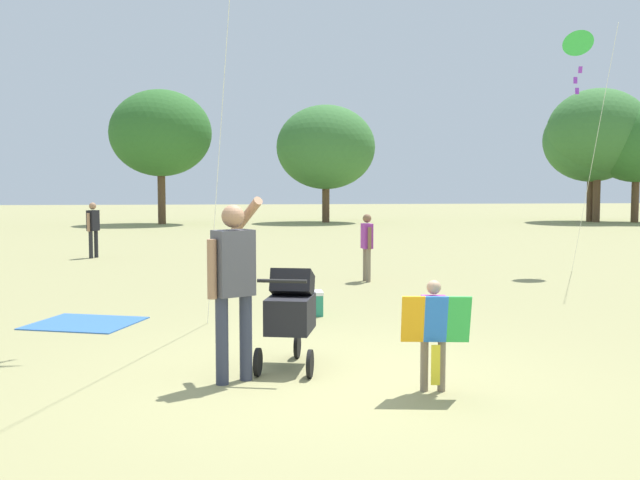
% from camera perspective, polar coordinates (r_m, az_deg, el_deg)
% --- Properties ---
extents(ground_plane, '(120.00, 120.00, 0.00)m').
position_cam_1_polar(ground_plane, '(7.35, -0.14, -10.59)').
color(ground_plane, '#938E5B').
extents(treeline_distant, '(42.22, 6.41, 6.48)m').
position_cam_1_polar(treeline_distant, '(35.14, 1.34, 7.91)').
color(treeline_distant, brown).
rests_on(treeline_distant, ground).
extents(child_with_butterfly_kite, '(0.62, 0.38, 1.02)m').
position_cam_1_polar(child_with_butterfly_kite, '(6.83, 8.73, -6.50)').
color(child_with_butterfly_kite, '#7F705B').
rests_on(child_with_butterfly_kite, ground).
extents(person_adult_flyer, '(0.53, 0.67, 1.77)m').
position_cam_1_polar(person_adult_flyer, '(7.08, -6.69, -2.75)').
color(person_adult_flyer, '#33384C').
rests_on(person_adult_flyer, ground).
extents(stroller, '(0.69, 1.12, 1.03)m').
position_cam_1_polar(stroller, '(7.68, -2.25, -5.31)').
color(stroller, black).
rests_on(stroller, ground).
extents(kite_orange_delta, '(0.94, 3.10, 5.12)m').
position_cam_1_polar(kite_orange_delta, '(17.12, 19.20, 13.92)').
color(kite_orange_delta, green).
rests_on(kite_orange_delta, ground).
extents(person_red_shirt, '(0.21, 0.42, 1.31)m').
position_cam_1_polar(person_red_shirt, '(14.34, 3.62, -0.14)').
color(person_red_shirt, '#7F705B').
rests_on(person_red_shirt, ground).
extents(person_sitting_far, '(0.30, 0.42, 1.41)m').
position_cam_1_polar(person_sitting_far, '(19.70, -17.02, 1.09)').
color(person_sitting_far, '#232328').
rests_on(person_sitting_far, ground).
extents(picnic_blanket, '(1.64, 1.54, 0.02)m').
position_cam_1_polar(picnic_blanket, '(10.60, -17.59, -6.10)').
color(picnic_blanket, '#3366B2').
rests_on(picnic_blanket, ground).
extents(cooler_box, '(0.45, 0.33, 0.35)m').
position_cam_1_polar(cooler_box, '(10.72, -1.01, -4.87)').
color(cooler_box, '#288466').
rests_on(cooler_box, ground).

